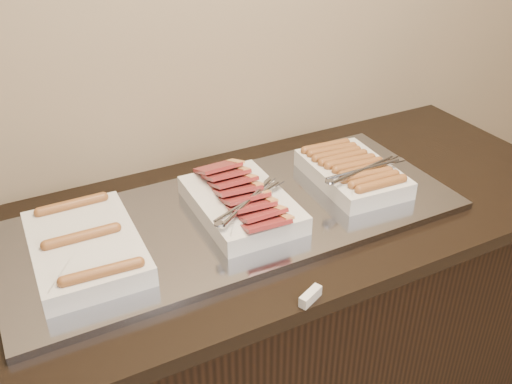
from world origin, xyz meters
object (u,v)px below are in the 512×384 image
at_px(warming_tray, 235,217).
at_px(dish_right, 353,171).
at_px(dish_center, 242,202).
at_px(dish_left, 85,246).
at_px(counter, 235,343).

height_order(warming_tray, dish_right, dish_right).
height_order(warming_tray, dish_center, dish_center).
relative_size(dish_left, dish_right, 1.11).
bearing_deg(dish_left, dish_right, 1.24).
bearing_deg(dish_right, warming_tray, -177.18).
bearing_deg(dish_center, counter, 172.67).
height_order(dish_left, dish_center, dish_center).
xyz_separation_m(dish_left, dish_right, (0.76, -0.00, 0.01)).
distance_m(counter, dish_center, 0.50).
bearing_deg(dish_center, dish_right, 1.15).
xyz_separation_m(counter, dish_center, (0.03, -0.00, 0.50)).
xyz_separation_m(warming_tray, dish_center, (0.02, -0.00, 0.04)).
distance_m(dish_center, dish_right, 0.36).
distance_m(warming_tray, dish_center, 0.05).
bearing_deg(warming_tray, dish_left, -180.00).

